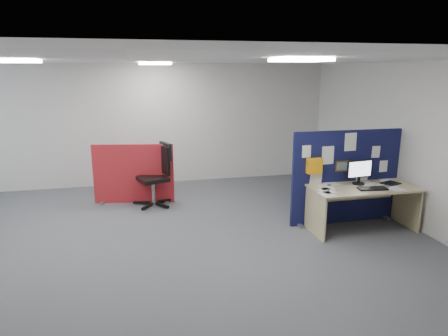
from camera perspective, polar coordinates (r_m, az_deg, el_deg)
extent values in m
plane|color=#53565B|center=(6.13, -12.18, -11.11)|extent=(9.00, 9.00, 0.00)
cube|color=white|center=(5.57, -13.63, 14.97)|extent=(9.00, 7.00, 0.02)
cube|color=silver|center=(9.15, -13.04, 5.94)|extent=(9.00, 0.02, 2.70)
cube|color=silver|center=(2.40, -12.17, -16.68)|extent=(9.00, 0.02, 2.70)
cube|color=silver|center=(7.25, 25.49, 2.93)|extent=(0.02, 7.00, 2.70)
cube|color=white|center=(4.98, 10.82, 14.94)|extent=(0.60, 0.60, 0.04)
cube|color=white|center=(6.26, -27.82, 13.36)|extent=(0.60, 0.60, 0.04)
cube|color=white|center=(8.09, -9.87, 14.48)|extent=(0.60, 0.60, 0.04)
cube|color=#0F0F38|center=(7.04, 17.00, -1.25)|extent=(1.93, 0.06, 1.59)
cube|color=#929297|center=(6.92, 10.62, -7.89)|extent=(0.08, 0.30, 0.04)
cube|color=#929297|center=(7.69, 21.90, -6.44)|extent=(0.08, 0.30, 0.04)
cube|color=white|center=(6.55, 11.71, 2.33)|extent=(0.15, 0.01, 0.20)
cube|color=white|center=(6.74, 14.62, 1.78)|extent=(0.21, 0.01, 0.30)
cube|color=white|center=(6.89, 17.63, 3.57)|extent=(0.21, 0.01, 0.30)
cube|color=white|center=(7.18, 20.87, 2.18)|extent=(0.15, 0.01, 0.20)
cube|color=white|center=(6.74, 12.97, -1.56)|extent=(0.21, 0.01, 0.30)
cube|color=white|center=(7.15, 19.12, -1.24)|extent=(0.21, 0.01, 0.30)
cube|color=white|center=(7.32, 21.81, 0.24)|extent=(0.15, 0.01, 0.20)
cube|color=gold|center=(6.91, 16.54, 0.26)|extent=(0.24, 0.01, 0.18)
cube|color=#FFA010|center=(6.62, 12.77, 0.30)|extent=(0.25, 0.10, 0.25)
cube|color=tan|center=(6.78, 19.35, -2.70)|extent=(1.71, 0.76, 0.03)
cube|color=tan|center=(6.50, 12.89, -6.34)|extent=(0.03, 0.70, 0.70)
cube|color=tan|center=(7.35, 24.59, -4.92)|extent=(0.03, 0.70, 0.70)
cube|color=tan|center=(7.11, 17.76, -3.21)|extent=(1.54, 0.02, 0.30)
cylinder|color=black|center=(6.91, 18.64, -2.13)|extent=(0.19, 0.19, 0.02)
cube|color=black|center=(6.89, 18.68, -1.66)|extent=(0.04, 0.03, 0.10)
cube|color=black|center=(6.84, 18.80, -0.11)|extent=(0.46, 0.08, 0.29)
cube|color=silver|center=(6.83, 18.89, -0.15)|extent=(0.42, 0.05, 0.25)
cube|color=black|center=(6.69, 20.44, -2.76)|extent=(0.47, 0.23, 0.02)
cube|color=#929297|center=(6.88, 22.18, -2.45)|extent=(0.11, 0.07, 0.03)
cube|color=black|center=(7.13, 22.69, -2.01)|extent=(0.33, 0.30, 0.01)
cube|color=maroon|center=(7.97, -12.79, -0.82)|extent=(1.54, 0.32, 1.17)
cube|color=#929297|center=(8.15, -17.01, -4.88)|extent=(0.08, 0.30, 0.04)
cube|color=#929297|center=(8.15, -8.15, -4.41)|extent=(0.08, 0.30, 0.04)
cube|color=black|center=(7.99, -8.40, -4.63)|extent=(0.33, 0.16, 0.04)
cube|color=black|center=(8.12, -10.13, -4.37)|extent=(0.06, 0.33, 0.04)
cube|color=black|center=(7.96, -11.68, -4.84)|extent=(0.33, 0.14, 0.04)
cube|color=black|center=(7.71, -10.91, -5.43)|extent=(0.23, 0.30, 0.04)
cube|color=black|center=(7.72, -8.82, -5.28)|extent=(0.24, 0.29, 0.04)
cylinder|color=#929297|center=(7.83, -10.06, -3.31)|extent=(0.07, 0.07, 0.46)
cube|color=black|center=(7.76, -10.13, -1.54)|extent=(0.64, 0.64, 0.08)
cube|color=black|center=(7.76, -8.61, 1.19)|extent=(0.21, 0.45, 0.55)
cube|color=black|center=(7.75, -8.36, 2.41)|extent=(0.20, 0.41, 0.33)
cube|color=white|center=(6.40, 14.53, -3.17)|extent=(0.26, 0.33, 0.00)
cube|color=white|center=(6.58, 14.41, -2.67)|extent=(0.25, 0.33, 0.00)
cube|color=white|center=(6.88, 23.08, -2.66)|extent=(0.28, 0.34, 0.00)
cube|color=white|center=(6.21, 14.52, -3.67)|extent=(0.22, 0.31, 0.00)
cube|color=white|center=(7.09, 19.43, -1.86)|extent=(0.22, 0.31, 0.00)
cube|color=white|center=(6.83, 14.97, -2.11)|extent=(0.23, 0.32, 0.00)
cube|color=white|center=(7.28, 22.26, -1.71)|extent=(0.28, 0.34, 0.00)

